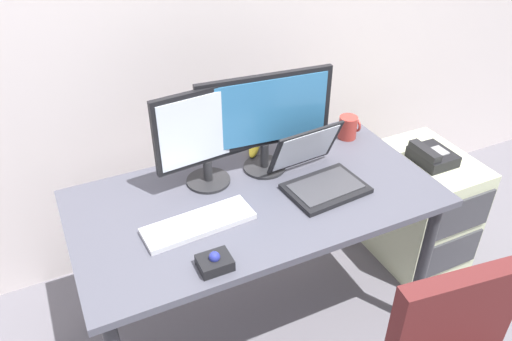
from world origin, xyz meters
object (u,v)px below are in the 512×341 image
trackball_mouse (215,262)px  coffee_mug (348,127)px  desk_phone (432,156)px  laptop (318,173)px  keyboard (199,223)px  file_cabinet (418,207)px  monitor_main (265,116)px  monitor_side (206,133)px  banana (255,146)px

trackball_mouse → coffee_mug: bearing=30.9°
trackball_mouse → coffee_mug: size_ratio=1.03×
desk_phone → laptop: (-0.70, -0.08, 0.16)m
keyboard → file_cabinet: bearing=6.5°
keyboard → laptop: bearing=4.4°
desk_phone → laptop: laptop is taller
keyboard → laptop: (0.53, 0.04, 0.04)m
desk_phone → monitor_main: bearing=172.6°
file_cabinet → monitor_main: (-0.86, 0.09, 0.69)m
laptop → coffee_mug: bearing=39.0°
desk_phone → monitor_side: size_ratio=0.48×
file_cabinet → monitor_main: bearing=173.8°
keyboard → banana: size_ratio=2.20×
coffee_mug → banana: size_ratio=0.56×
file_cabinet → keyboard: bearing=-173.5°
monitor_main → keyboard: size_ratio=1.35×
trackball_mouse → banana: size_ratio=0.58×
trackball_mouse → banana: trackball_mouse is taller
monitor_main → trackball_mouse: size_ratio=5.13×
file_cabinet → keyboard: (-1.24, -0.14, 0.45)m
monitor_side → laptop: size_ratio=1.25×
desk_phone → trackball_mouse: (-1.26, -0.35, 0.13)m
coffee_mug → banana: coffee_mug is taller
trackball_mouse → desk_phone: bearing=15.4°
monitor_main → laptop: (0.15, -0.19, -0.20)m
desk_phone → trackball_mouse: size_ratio=1.82×
coffee_mug → monitor_main: bearing=-171.7°
keyboard → banana: (0.41, 0.39, 0.01)m
laptop → coffee_mug: (0.32, 0.26, 0.00)m
coffee_mug → file_cabinet: bearing=-22.6°
file_cabinet → coffee_mug: coffee_mug is taller
keyboard → coffee_mug: 0.91m
desk_phone → trackball_mouse: 1.31m
desk_phone → keyboard: 1.24m
monitor_main → laptop: 0.31m
file_cabinet → laptop: bearing=-172.0°
coffee_mug → banana: 0.45m
monitor_side → banana: (0.28, 0.14, -0.21)m
file_cabinet → monitor_main: size_ratio=1.05×
monitor_side → desk_phone: bearing=-6.2°
monitor_side → coffee_mug: bearing=4.7°
monitor_main → banana: bearing=80.3°
laptop → banana: size_ratio=1.77×
file_cabinet → monitor_main: monitor_main is taller
monitor_main → keyboard: 0.51m
trackball_mouse → banana: (0.43, 0.61, -0.00)m
file_cabinet → trackball_mouse: size_ratio=5.37×
laptop → trackball_mouse: (-0.55, -0.26, -0.03)m
keyboard → banana: 0.57m
coffee_mug → banana: (-0.44, 0.09, -0.03)m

